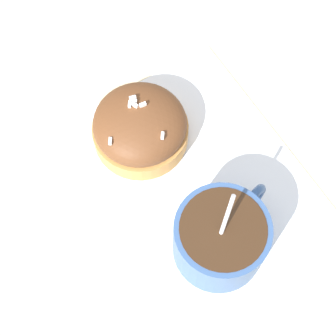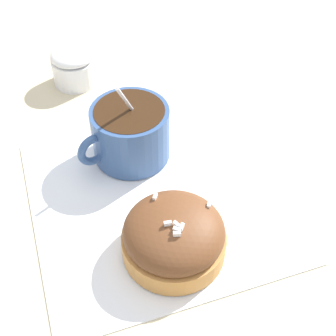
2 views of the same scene
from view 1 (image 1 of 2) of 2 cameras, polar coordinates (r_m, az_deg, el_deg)
ground_plane at (r=0.59m, az=0.40°, el=-2.45°), size 3.00×3.00×0.00m
paper_napkin at (r=0.59m, az=0.41°, el=-2.40°), size 0.29×0.29×0.00m
coffee_cup at (r=0.54m, az=5.32°, el=-7.09°), size 0.09×0.11×0.11m
frosted_pastry at (r=0.59m, az=-2.85°, el=4.18°), size 0.10×0.10×0.06m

